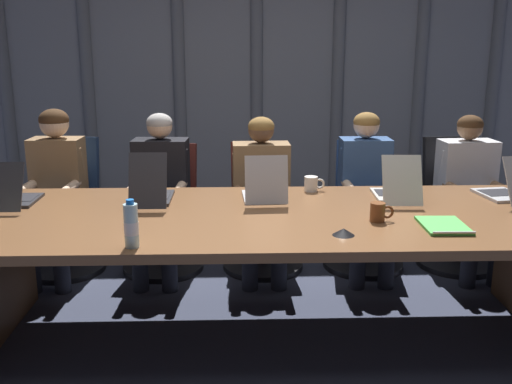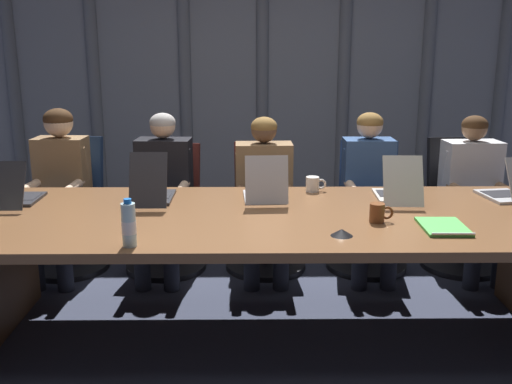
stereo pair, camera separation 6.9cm
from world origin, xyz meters
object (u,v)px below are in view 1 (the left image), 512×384
Objects in this scene: laptop_left_mid at (152,192)px; water_bottle_primary at (131,226)px; office_chair_left_end at (65,221)px; person_left_mid at (160,186)px; person_right_end at (470,185)px; coffee_mug_far at (312,184)px; conference_mic_left_side at (344,232)px; laptop_left_end at (13,196)px; spiral_notepad at (444,226)px; person_left_end at (55,183)px; laptop_right_mid at (395,190)px; office_chair_right_end at (457,218)px; office_chair_left_mid at (164,222)px; coffee_mug_near at (378,212)px; laptop_right_end at (508,190)px; person_right_mid at (367,185)px; office_chair_center at (262,221)px; person_center at (262,187)px; laptop_center at (264,191)px; office_chair_right_mid at (364,220)px.

laptop_left_mid is 0.78m from water_bottle_primary.
person_left_mid is at bearing 86.61° from office_chair_left_end.
person_right_end reaches higher than coffee_mug_far.
person_left_mid is 1.70m from conference_mic_left_side.
laptop_left_end is at bearing -80.04° from person_right_end.
person_left_mid is 3.77× the size of spiral_notepad.
person_left_end reaches higher than office_chair_left_end.
laptop_right_mid reaches higher than spiral_notepad.
laptop_left_mid is 0.47× the size of office_chair_right_end.
office_chair_left_mid reaches higher than coffee_mug_near.
laptop_right_end is 0.41× the size of person_right_mid.
person_right_end is (2.23, -0.00, -0.01)m from person_left_mid.
office_chair_right_end is at bearing 53.78° from coffee_mug_near.
coffee_mug_far is 0.42× the size of spiral_notepad.
laptop_right_mid is 0.38× the size of person_left_end.
laptop_right_end reaches higher than office_chair_center.
office_chair_left_mid is 1.26m from coffee_mug_far.
water_bottle_primary is (-2.12, -0.78, 0.05)m from laptop_right_end.
laptop_left_end is 0.80m from laptop_left_mid.
person_center is 0.54m from coffee_mug_far.
laptop_left_end reaches higher than water_bottle_primary.
laptop_center is 1.22m from office_chair_right_mid.
person_left_mid is (-0.05, 0.68, -0.13)m from laptop_left_mid.
laptop_left_end is 1.22m from office_chair_left_mid.
office_chair_left_end is at bearing -1.90° from laptop_left_end.
person_left_end is 1.03× the size of person_right_mid.
laptop_left_mid is 4.12× the size of conference_mic_left_side.
laptop_right_end is at bearing -90.05° from laptop_left_mid.
laptop_center is 0.40× the size of office_chair_right_mid.
person_right_mid is 1.22m from spiral_notepad.
person_right_end is (1.50, -0.00, 0.00)m from person_center.
laptop_left_mid reaches higher than conference_mic_left_side.
person_right_mid is at bearing 43.57° from coffee_mug_far.
person_center is at bearing 92.03° from person_left_end.
spiral_notepad is (-0.58, -0.53, -0.05)m from laptop_right_end.
office_chair_right_end reaches higher than office_chair_left_mid.
laptop_left_mid is 1.31m from coffee_mug_near.
person_right_end is (1.52, 0.66, -0.13)m from laptop_center.
person_left_mid is 2.23m from person_right_end.
laptop_right_end is at bearing -89.03° from laptop_right_mid.
conference_mic_left_side is (-0.44, -1.48, 0.39)m from office_chair_right_mid.
person_left_end reaches higher than person_left_mid.
office_chair_center reaches higher than office_chair_left_mid.
conference_mic_left_side is (-1.16, -1.32, 0.09)m from person_right_end.
person_left_mid is (0.73, -0.00, -0.03)m from person_left_end.
person_right_mid is 2.03m from water_bottle_primary.
person_left_mid is 1.00× the size of person_right_mid.
office_chair_right_end is (2.97, 0.87, -0.42)m from laptop_left_end.
office_chair_center is 0.79× the size of person_right_mid.
office_chair_left_end is 0.83× the size of person_left_mid.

